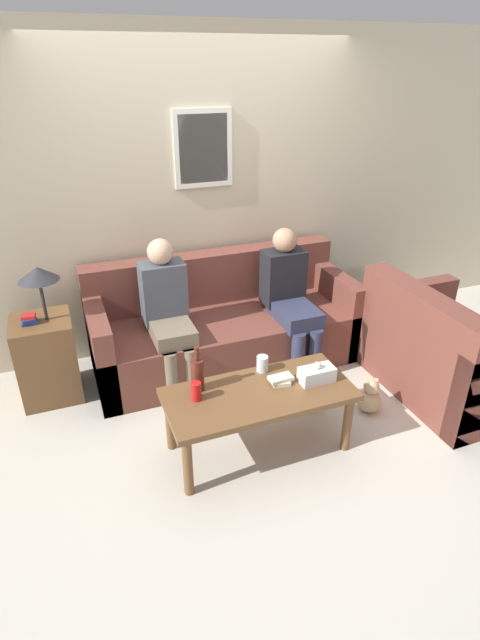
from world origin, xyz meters
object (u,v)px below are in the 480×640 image
couch_side (445,355)px  wine_bottle (198,374)px  person_left (168,310)px  couch_main (223,327)px  person_right (290,294)px  coffee_table (259,400)px  drinking_glass (262,364)px  teddy_bear (370,397)px

couch_side → wine_bottle: 1.98m
couch_side → person_left: size_ratio=1.06×
wine_bottle → person_left: (0.02, 0.85, 0.05)m
couch_main → person_right: (0.51, -0.20, 0.31)m
person_left → couch_side: bearing=-24.8°
couch_side → coffee_table: (-1.60, -0.12, 0.09)m
couch_side → person_right: person_right is taller
drinking_glass → teddy_bear: size_ratio=0.40×
couch_side → person_left: (-1.94, 0.90, 0.32)m
coffee_table → person_left: 1.09m
wine_bottle → person_right: bearing=37.8°
couch_main → couch_side: (1.44, -1.05, 0.00)m
couch_side → teddy_bear: (-0.68, -0.04, -0.19)m
person_left → person_right: bearing=-2.6°
couch_main → drinking_glass: size_ratio=19.84×
person_left → wine_bottle: bearing=-91.3°
coffee_table → wine_bottle: bearing=155.0°
person_left → person_right: person_left is taller
coffee_table → person_right: (0.68, 0.97, 0.22)m
couch_side → person_right: bearing=47.4°
drinking_glass → teddy_bear: drinking_glass is taller
coffee_table → teddy_bear: (0.92, 0.07, -0.28)m
teddy_bear → person_left: bearing=143.3°
coffee_table → wine_bottle: 0.43m
drinking_glass → person_left: bearing=119.2°
couch_main → drinking_glass: couch_main is taller
couch_main → coffee_table: couch_main is taller
person_right → wine_bottle: bearing=-142.2°
couch_main → person_left: person_left is taller
person_left → drinking_glass: bearing=-60.8°
drinking_glass → teddy_bear: (0.81, -0.14, -0.40)m
person_right → teddy_bear: 1.05m
person_right → drinking_glass: bearing=-127.0°
wine_bottle → drinking_glass: 0.47m
couch_main → coffee_table: bearing=-98.1°
drinking_glass → person_right: 0.95m
person_left → coffee_table: bearing=-71.7°
couch_side → person_right: 1.29m
wine_bottle → teddy_bear: 1.36m
couch_main → person_right: bearing=-21.6°
couch_main → teddy_bear: 1.34m
couch_side → coffee_table: size_ratio=1.02×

